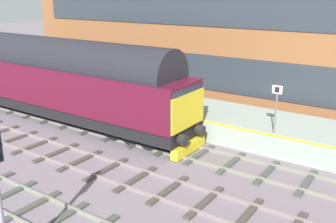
# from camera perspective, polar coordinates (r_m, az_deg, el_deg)

# --- Properties ---
(ground_plane) EXTENTS (140.00, 140.00, 0.00)m
(ground_plane) POSITION_cam_1_polar(r_m,az_deg,el_deg) (19.68, -5.46, -3.88)
(ground_plane) COLOR slate
(ground_plane) RESTS_ON ground
(track_main) EXTENTS (2.50, 60.00, 0.15)m
(track_main) POSITION_cam_1_polar(r_m,az_deg,el_deg) (19.66, -5.47, -3.72)
(track_main) COLOR gray
(track_main) RESTS_ON ground
(track_adjacent_west) EXTENTS (2.50, 60.00, 0.15)m
(track_adjacent_west) POSITION_cam_1_polar(r_m,az_deg,el_deg) (17.37, -12.75, -7.02)
(track_adjacent_west) COLOR gray
(track_adjacent_west) RESTS_ON ground
(track_adjacent_far_west) EXTENTS (2.50, 60.00, 0.15)m
(track_adjacent_far_west) POSITION_cam_1_polar(r_m,az_deg,el_deg) (15.42, -22.74, -11.28)
(track_adjacent_far_west) COLOR gray
(track_adjacent_far_west) RESTS_ON ground
(station_platform) EXTENTS (4.00, 44.00, 1.01)m
(station_platform) POSITION_cam_1_polar(r_m,az_deg,el_deg) (22.24, 0.40, 0.08)
(station_platform) COLOR #96A599
(station_platform) RESTS_ON ground
(station_building) EXTENTS (4.15, 36.59, 11.82)m
(station_building) POSITION_cam_1_polar(r_m,az_deg,el_deg) (24.96, 14.23, 14.10)
(station_building) COLOR brown
(station_building) RESTS_ON ground
(diesel_locomotive) EXTENTS (2.74, 18.78, 4.68)m
(diesel_locomotive) POSITION_cam_1_polar(r_m,az_deg,el_deg) (23.04, -16.98, 5.03)
(diesel_locomotive) COLOR black
(diesel_locomotive) RESTS_ON ground
(platform_number_sign) EXTENTS (0.10, 0.44, 2.18)m
(platform_number_sign) POSITION_cam_1_polar(r_m,az_deg,el_deg) (17.55, 15.62, 1.31)
(platform_number_sign) COLOR slate
(platform_number_sign) RESTS_ON station_platform
(waiting_passenger) EXTENTS (0.43, 0.49, 1.64)m
(waiting_passenger) POSITION_cam_1_polar(r_m,az_deg,el_deg) (20.44, 2.13, 2.86)
(waiting_passenger) COLOR #323140
(waiting_passenger) RESTS_ON station_platform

